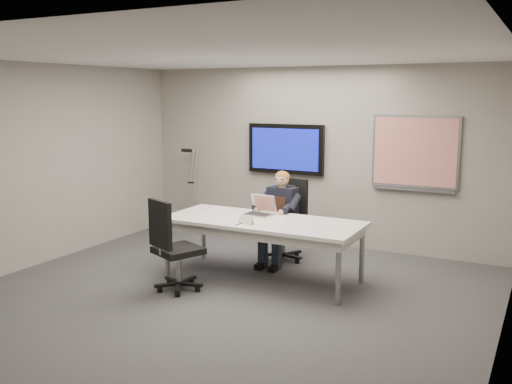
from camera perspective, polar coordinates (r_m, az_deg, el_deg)
The scene contains 15 objects.
floor at distance 6.76m, azimuth -3.89°, elevation -10.82°, with size 6.00×6.00×0.02m, color #3C3C3F.
ceiling at distance 6.34m, azimuth -4.19°, elevation 13.60°, with size 6.00×6.00×0.02m, color silver.
wall_back at distance 9.07m, azimuth 6.00°, elevation 3.56°, with size 6.00×0.02×2.80m, color gray.
wall_left at distance 8.36m, azimuth -21.82°, elevation 2.39°, with size 0.02×6.00×2.80m, color gray.
wall_right at distance 5.47m, azimuth 23.77°, elevation -1.33°, with size 0.02×6.00×2.80m, color gray.
conference_table at distance 7.33m, azimuth 0.65°, elevation -3.48°, with size 2.55×1.07×0.79m.
tv_display at distance 9.20m, azimuth 2.98°, elevation 4.32°, with size 1.30×0.09×0.80m.
whiteboard at distance 8.58m, azimuth 15.61°, elevation 3.77°, with size 1.25×0.08×1.10m.
office_chair_far at distance 8.26m, azimuth 2.96°, elevation -4.30°, with size 0.66×0.66×1.17m.
office_chair_near at distance 7.03m, azimuth -8.10°, elevation -7.00°, with size 0.72×0.72×1.14m.
seated_person at distance 8.00m, azimuth 2.13°, elevation -3.57°, with size 0.42×0.71×1.31m.
crutch at distance 10.01m, azimuth -6.43°, elevation 0.35°, with size 0.20×0.36×1.49m, color #A7A8AE, non-canonical shape.
laptop at distance 7.61m, azimuth 0.48°, elevation -1.78°, with size 0.39×0.38×0.26m.
name_tent at distance 7.08m, azimuth -0.97°, elevation -2.80°, with size 0.24×0.07×0.10m, color white, non-canonical shape.
pen at distance 7.04m, azimuth -1.74°, elevation -3.22°, with size 0.01×0.01×0.13m, color black.
Camera 1 is at (3.33, -5.38, 2.38)m, focal length 40.00 mm.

